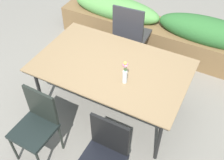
# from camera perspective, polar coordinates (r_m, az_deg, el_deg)

# --- Properties ---
(ground_plane) EXTENTS (12.00, 12.00, 0.00)m
(ground_plane) POSITION_cam_1_polar(r_m,az_deg,el_deg) (3.66, -0.24, -5.79)
(ground_plane) COLOR gray
(dining_table) EXTENTS (1.80, 1.12, 0.74)m
(dining_table) POSITION_cam_1_polar(r_m,az_deg,el_deg) (3.17, 0.00, 2.57)
(dining_table) COLOR #8C704C
(dining_table) RESTS_ON ground
(chair_near_left) EXTENTS (0.42, 0.42, 0.88)m
(chair_near_left) POSITION_cam_1_polar(r_m,az_deg,el_deg) (2.97, -15.64, -8.72)
(chair_near_left) COLOR black
(chair_near_left) RESTS_ON ground
(chair_near_right) EXTENTS (0.42, 0.42, 0.89)m
(chair_near_right) POSITION_cam_1_polar(r_m,az_deg,el_deg) (2.67, -1.68, -15.49)
(chair_near_right) COLOR black
(chair_near_right) RESTS_ON ground
(chair_far_side) EXTENTS (0.50, 0.50, 1.03)m
(chair_far_side) POSITION_cam_1_polar(r_m,az_deg,el_deg) (3.97, 3.94, 9.95)
(chair_far_side) COLOR #2E2C2C
(chair_far_side) RESTS_ON ground
(flower_vase) EXTENTS (0.06, 0.05, 0.29)m
(flower_vase) POSITION_cam_1_polar(r_m,az_deg,el_deg) (2.85, 2.77, 1.56)
(flower_vase) COLOR silver
(flower_vase) RESTS_ON dining_table
(planter_box) EXTENTS (3.39, 0.53, 0.77)m
(planter_box) POSITION_cam_1_polar(r_m,az_deg,el_deg) (4.45, 9.95, 10.37)
(planter_box) COLOR brown
(planter_box) RESTS_ON ground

